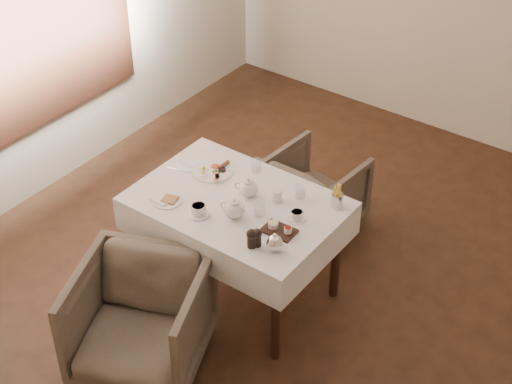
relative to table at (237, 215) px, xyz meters
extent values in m
plane|color=black|center=(0.29, 0.21, -0.64)|extent=(5.00, 5.00, 0.00)
plane|color=beige|center=(-1.96, 0.21, 0.81)|extent=(0.00, 5.00, 5.00)
cube|color=black|center=(0.00, 0.00, 0.08)|extent=(1.20, 0.80, 0.04)
cube|color=white|center=(0.00, 0.00, 0.00)|extent=(1.28, 0.88, 0.23)
cylinder|color=black|center=(-0.54, 0.34, -0.29)|extent=(0.06, 0.06, 0.70)
cylinder|color=black|center=(0.54, 0.34, -0.29)|extent=(0.06, 0.06, 0.70)
cylinder|color=black|center=(-0.54, -0.34, -0.29)|extent=(0.06, 0.06, 0.70)
cylinder|color=black|center=(0.54, -0.34, -0.29)|extent=(0.06, 0.06, 0.70)
imported|color=#4F4539|center=(-0.09, -0.83, -0.29)|extent=(0.97, 0.98, 0.69)
imported|color=#4F4539|center=(0.01, 0.92, -0.35)|extent=(0.66, 0.68, 0.57)
cylinder|color=white|center=(-0.32, 0.16, 0.12)|extent=(0.27, 0.27, 0.01)
ellipsoid|color=#BA3821|center=(-0.33, 0.20, 0.14)|extent=(0.07, 0.06, 0.02)
cylinder|color=brown|center=(-0.29, 0.24, 0.14)|extent=(0.03, 0.10, 0.03)
cylinder|color=black|center=(-0.27, 0.19, 0.13)|extent=(0.05, 0.05, 0.02)
cube|color=maroon|center=(-0.25, 0.11, 0.13)|extent=(0.08, 0.09, 0.01)
ellipsoid|color=#264C19|center=(-0.29, 0.15, 0.13)|extent=(0.05, 0.04, 0.02)
cylinder|color=white|center=(-0.34, -0.26, 0.12)|extent=(0.18, 0.18, 0.01)
cube|color=olive|center=(-0.33, -0.25, 0.13)|extent=(0.11, 0.10, 0.01)
cube|color=white|center=(-0.37, -0.28, 0.13)|extent=(0.13, 0.10, 0.01)
cylinder|color=white|center=(0.20, 0.15, 0.15)|extent=(0.07, 0.07, 0.07)
cylinder|color=white|center=(-0.10, -0.25, 0.12)|extent=(0.14, 0.14, 0.01)
cylinder|color=white|center=(-0.10, -0.25, 0.16)|extent=(0.10, 0.10, 0.06)
cylinder|color=#A97F4C|center=(-0.10, -0.25, 0.18)|extent=(0.08, 0.08, 0.00)
cylinder|color=white|center=(0.40, 0.06, 0.12)|extent=(0.12, 0.12, 0.01)
cylinder|color=white|center=(0.40, 0.06, 0.15)|extent=(0.10, 0.10, 0.05)
cylinder|color=#A97F4C|center=(0.40, 0.06, 0.17)|extent=(0.07, 0.07, 0.00)
cylinder|color=silver|center=(-0.09, 0.33, 0.16)|extent=(0.08, 0.08, 0.09)
cylinder|color=silver|center=(0.20, -0.03, 0.16)|extent=(0.09, 0.09, 0.10)
cylinder|color=silver|center=(0.30, 0.26, 0.16)|extent=(0.07, 0.07, 0.09)
cube|color=black|center=(0.39, -0.10, 0.13)|extent=(0.20, 0.14, 0.02)
cylinder|color=white|center=(0.34, -0.10, 0.15)|extent=(0.06, 0.06, 0.03)
cylinder|color=maroon|center=(0.44, -0.09, 0.15)|extent=(0.05, 0.05, 0.03)
cylinder|color=silver|center=(0.53, 0.32, 0.16)|extent=(0.07, 0.07, 0.09)
cube|color=silver|center=(-0.48, 0.11, 0.12)|extent=(0.17, 0.05, 0.00)
cube|color=silver|center=(-0.49, 0.05, 0.12)|extent=(0.20, 0.08, 0.00)
camera|label=1|loc=(2.38, -3.07, 3.04)|focal=55.00mm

